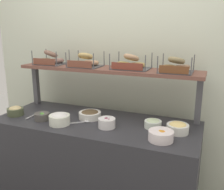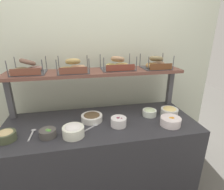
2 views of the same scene
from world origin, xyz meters
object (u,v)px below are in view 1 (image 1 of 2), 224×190
at_px(bowl_cream_cheese, 59,119).
at_px(bowl_fruit_salad, 161,135).
at_px(bagel_basket_sesame, 131,64).
at_px(bowl_chocolate_spread, 90,114).
at_px(serving_spoon_near_plate, 35,115).
at_px(bagel_basket_poppy, 51,60).
at_px(bagel_basket_plain, 85,62).
at_px(bowl_egg_salad, 178,128).
at_px(bagel_basket_everything, 176,67).
at_px(bowl_scallion_spread, 153,123).
at_px(serving_spoon_by_edge, 82,122).
at_px(bowl_veggie_mix, 42,116).
at_px(bowl_hummus, 15,111).
at_px(bowl_beet_salad, 107,123).

xyz_separation_m(bowl_cream_cheese, bowl_fruit_salad, (0.85, 0.00, -0.01)).
bearing_deg(bowl_cream_cheese, bagel_basket_sesame, 44.59).
bearing_deg(bowl_chocolate_spread, serving_spoon_near_plate, -166.53).
bearing_deg(bagel_basket_poppy, bagel_basket_plain, -3.37).
bearing_deg(bowl_egg_salad, bagel_basket_sesame, 150.44).
relative_size(bowl_fruit_salad, bowl_egg_salad, 1.07).
relative_size(bowl_fruit_salad, bagel_basket_everything, 0.64).
bearing_deg(bowl_scallion_spread, bowl_egg_salad, -8.24).
bearing_deg(bagel_basket_sesame, serving_spoon_by_edge, -130.49).
bearing_deg(serving_spoon_near_plate, bowl_cream_cheese, -17.56).
xyz_separation_m(bowl_fruit_salad, bowl_chocolate_spread, (-0.68, 0.22, -0.00)).
height_order(bowl_fruit_salad, bagel_basket_poppy, bagel_basket_poppy).
xyz_separation_m(bowl_chocolate_spread, bagel_basket_poppy, (-0.54, 0.22, 0.44)).
bearing_deg(bowl_veggie_mix, bowl_hummus, 176.98).
relative_size(serving_spoon_near_plate, bagel_basket_plain, 0.60).
height_order(bowl_chocolate_spread, bowl_egg_salad, bowl_egg_salad).
height_order(bowl_scallion_spread, bowl_veggie_mix, bowl_scallion_spread).
bearing_deg(bowl_fruit_salad, bowl_scallion_spread, 116.69).
bearing_deg(bowl_scallion_spread, serving_spoon_near_plate, -173.94).
bearing_deg(serving_spoon_by_edge, bowl_veggie_mix, -169.22).
height_order(bowl_fruit_salad, bagel_basket_plain, bagel_basket_plain).
height_order(bowl_egg_salad, bagel_basket_poppy, bagel_basket_poppy).
xyz_separation_m(bowl_chocolate_spread, bagel_basket_everything, (0.70, 0.20, 0.44)).
bearing_deg(bowl_beet_salad, serving_spoon_by_edge, 176.82).
xyz_separation_m(bowl_scallion_spread, bagel_basket_plain, (-0.71, 0.20, 0.44)).
bearing_deg(bowl_chocolate_spread, bowl_beet_salad, -32.26).
height_order(bowl_fruit_salad, bowl_veggie_mix, bowl_fruit_salad).
bearing_deg(bowl_egg_salad, bagel_basket_poppy, 168.91).
bearing_deg(bowl_chocolate_spread, bowl_fruit_salad, -18.21).
xyz_separation_m(bowl_hummus, bowl_scallion_spread, (1.26, 0.17, -0.00)).
height_order(bowl_fruit_salad, bagel_basket_everything, bagel_basket_everything).
bearing_deg(bowl_hummus, bowl_fruit_salad, -1.85).
relative_size(bowl_egg_salad, bagel_basket_plain, 0.57).
bearing_deg(bowl_veggie_mix, bowl_beet_salad, 5.31).
xyz_separation_m(bowl_scallion_spread, serving_spoon_by_edge, (-0.58, -0.12, -0.03)).
bearing_deg(serving_spoon_near_plate, bowl_hummus, -161.28).
bearing_deg(bowl_scallion_spread, bowl_chocolate_spread, 179.35).
distance_m(bowl_egg_salad, bagel_basket_plain, 1.04).
distance_m(bowl_fruit_salad, bagel_basket_plain, 1.02).
bearing_deg(bowl_beet_salad, bagel_basket_plain, 136.94).
bearing_deg(bowl_hummus, bowl_egg_salad, 5.69).
relative_size(bowl_cream_cheese, bagel_basket_poppy, 0.59).
height_order(serving_spoon_near_plate, bagel_basket_plain, bagel_basket_plain).
bearing_deg(bowl_beet_salad, bowl_cream_cheese, -167.70).
bearing_deg(serving_spoon_near_plate, bowl_scallion_spread, 6.06).
height_order(bowl_cream_cheese, bowl_scallion_spread, bowl_cream_cheese).
xyz_separation_m(bowl_scallion_spread, bowl_veggie_mix, (-0.94, -0.19, -0.00)).
xyz_separation_m(bowl_fruit_salad, serving_spoon_near_plate, (-1.19, 0.10, -0.03)).
relative_size(bowl_veggie_mix, serving_spoon_near_plate, 0.74).
relative_size(bowl_fruit_salad, bagel_basket_plain, 0.61).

